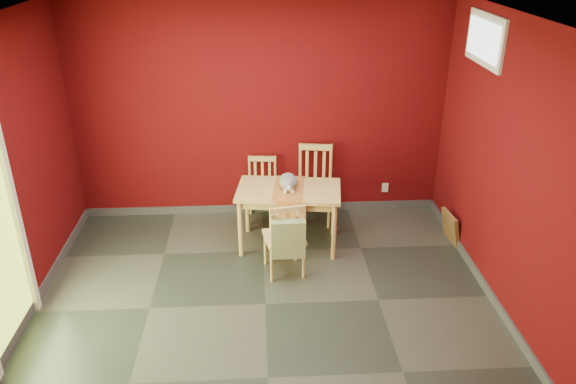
{
  "coord_description": "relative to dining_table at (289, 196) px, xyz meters",
  "views": [
    {
      "loc": [
        -0.04,
        -4.51,
        3.35
      ],
      "look_at": [
        0.25,
        0.45,
        1.0
      ],
      "focal_mm": 35.0,
      "sensor_mm": 36.0,
      "label": 1
    }
  ],
  "objects": [
    {
      "name": "ground",
      "position": [
        -0.3,
        -1.13,
        -0.63
      ],
      "size": [
        4.5,
        4.5,
        0.0
      ],
      "primitive_type": "plane",
      "color": "#2D342D",
      "rests_on": "ground"
    },
    {
      "name": "room_shell",
      "position": [
        -0.3,
        -1.13,
        -0.58
      ],
      "size": [
        4.5,
        4.5,
        4.5
      ],
      "color": "#50080A",
      "rests_on": "ground"
    },
    {
      "name": "window",
      "position": [
        1.93,
        -0.13,
        1.72
      ],
      "size": [
        0.05,
        0.9,
        0.5
      ],
      "color": "white",
      "rests_on": "room_shell"
    },
    {
      "name": "outlet_plate",
      "position": [
        1.3,
        0.85,
        -0.33
      ],
      "size": [
        0.08,
        0.02,
        0.12
      ],
      "primitive_type": "cube",
      "color": "silver",
      "rests_on": "room_shell"
    },
    {
      "name": "dining_table",
      "position": [
        0.0,
        0.0,
        0.0
      ],
      "size": [
        1.22,
        0.81,
        0.72
      ],
      "color": "tan",
      "rests_on": "ground"
    },
    {
      "name": "table_runner",
      "position": [
        -0.0,
        -0.11,
        0.04
      ],
      "size": [
        0.41,
        0.72,
        0.34
      ],
      "color": "#B4692E",
      "rests_on": "dining_table"
    },
    {
      "name": "chair_far_left",
      "position": [
        -0.29,
        0.66,
        -0.22
      ],
      "size": [
        0.4,
        0.4,
        0.8
      ],
      "color": "tan",
      "rests_on": "ground"
    },
    {
      "name": "chair_far_right",
      "position": [
        0.36,
        0.63,
        -0.14
      ],
      "size": [
        0.5,
        0.5,
        0.95
      ],
      "color": "tan",
      "rests_on": "ground"
    },
    {
      "name": "chair_near",
      "position": [
        -0.07,
        -0.59,
        -0.19
      ],
      "size": [
        0.46,
        0.46,
        0.85
      ],
      "color": "tan",
      "rests_on": "ground"
    },
    {
      "name": "tote_bag",
      "position": [
        -0.05,
        -0.79,
        -0.09
      ],
      "size": [
        0.34,
        0.2,
        0.47
      ],
      "color": "#7D8D5A",
      "rests_on": "chair_near"
    },
    {
      "name": "cat",
      "position": [
        -0.0,
        0.03,
        0.19
      ],
      "size": [
        0.27,
        0.44,
        0.21
      ],
      "primitive_type": null,
      "rotation": [
        0.0,
        0.0,
        -0.12
      ],
      "color": "slate",
      "rests_on": "table_runner"
    },
    {
      "name": "picture_frame",
      "position": [
        1.89,
        -0.03,
        -0.44
      ],
      "size": [
        0.16,
        0.38,
        0.37
      ],
      "color": "brown",
      "rests_on": "ground"
    }
  ]
}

